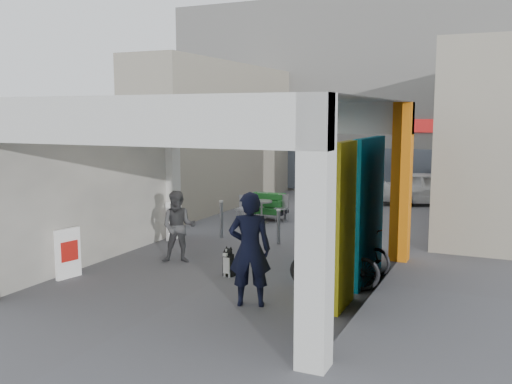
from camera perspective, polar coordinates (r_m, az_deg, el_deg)
The scene contains 21 objects.
ground at distance 12.29m, azimuth -1.66°, elevation -7.49°, with size 90.00×90.00×0.00m, color #504F54.
arcade_canopy at distance 10.93m, azimuth -1.04°, elevation 2.86°, with size 6.40×6.45×6.40m.
far_building at distance 25.21m, azimuth 12.52°, elevation 9.31°, with size 18.00×4.08×8.00m.
plaza_bldg_left at distance 20.60m, azimuth -3.85°, elevation 5.71°, with size 2.00×9.00×5.00m, color #A09985.
plaza_bldg_right at distance 18.19m, azimuth 22.14°, elevation 4.89°, with size 2.00×9.00×5.00m, color #A09985.
bollard_left at distance 15.08m, azimuth -3.49°, elevation -2.76°, with size 0.09×0.09×0.96m, color gray.
bollard_center at distance 14.30m, azimuth 2.26°, elevation -3.53°, with size 0.09×0.09×0.87m, color gray.
bollard_right at distance 13.89m, azimuth 8.52°, elevation -4.06°, with size 0.09×0.09×0.82m, color gray.
advert_board_near at distance 11.96m, azimuth -18.28°, elevation -5.82°, with size 0.20×0.55×1.00m.
advert_board_far at distance 14.99m, azimuth -8.20°, elevation -2.80°, with size 0.15×0.56×1.00m.
cafe_set at distance 17.35m, azimuth 0.58°, elevation -2.00°, with size 1.35×1.09×0.82m.
produce_stand at distance 17.63m, azimuth 1.08°, elevation -1.74°, with size 1.22×0.66×0.81m.
crate_stack at distance 18.53m, azimuth 9.20°, elevation -1.50°, with size 0.54×0.48×0.56m.
border_collie at distance 11.58m, azimuth -2.67°, elevation -7.20°, with size 0.23×0.45×0.62m.
man_with_dog at distance 9.66m, azimuth -0.63°, elevation -5.74°, with size 0.71×0.47×1.96m, color black.
man_back_turned at distance 12.60m, azimuth -7.75°, elevation -3.48°, with size 0.77×0.60×1.59m, color #404043.
man_elderly at distance 13.04m, azimuth 9.10°, elevation -2.90°, with size 0.82×0.54×1.69m, color #5B8AB0.
man_crates at distance 20.76m, azimuth 10.56°, elevation 0.90°, with size 0.93×0.39×1.59m, color black.
bicycle_front at distance 12.08m, azimuth 9.79°, elevation -5.67°, with size 0.60×1.72×0.90m, color black.
bicycle_rear at distance 10.73m, azimuth 7.86°, elevation -7.07°, with size 0.47×1.67×1.01m, color black.
white_van at distance 21.41m, azimuth 16.89°, elevation 0.39°, with size 1.44×3.57×1.22m, color white.
Camera 1 is at (5.19, -10.66, 3.24)m, focal length 40.00 mm.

